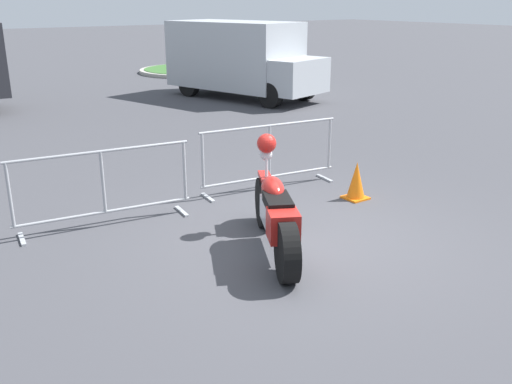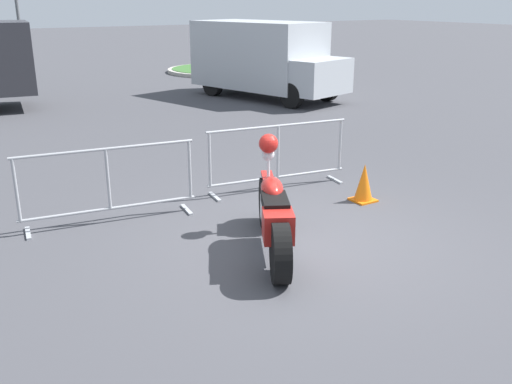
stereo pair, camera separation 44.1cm
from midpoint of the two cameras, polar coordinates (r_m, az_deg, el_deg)
ground_plane at (r=7.41m, az=6.81°, el=-4.92°), size 120.00×120.00×0.00m
motorcycle at (r=6.92m, az=3.57°, el=-2.10°), size 1.25×2.14×1.31m
crowd_barrier_near at (r=7.99m, az=-13.03°, el=0.77°), size 2.41×0.74×1.07m
crowd_barrier_far at (r=9.22m, az=3.58°, el=3.61°), size 2.41×0.74×1.07m
delivery_van at (r=18.11m, az=1.48°, el=13.31°), size 3.19×5.34×2.31m
planter_island at (r=25.13m, az=-3.01°, el=12.54°), size 4.54×4.54×0.98m
traffic_cone at (r=8.91m, az=12.15°, el=0.87°), size 0.34×0.34×0.59m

